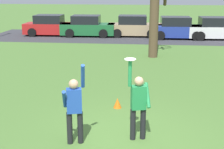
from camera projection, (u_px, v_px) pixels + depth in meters
ground_plane at (124, 139)px, 8.11m from camera, size 120.00×120.00×0.00m
person_catcher at (138, 103)px, 7.88m from camera, size 0.57×0.48×2.08m
person_defender at (74, 106)px, 7.66m from camera, size 0.61×0.53×2.04m
frisbee_disc at (130, 59)px, 7.55m from camera, size 0.28×0.28×0.02m
parked_car_red at (51, 26)px, 24.99m from camera, size 4.15×2.13×1.59m
parked_car_green at (88, 27)px, 24.60m from camera, size 4.15×2.13×1.59m
parked_car_tan at (134, 27)px, 24.53m from camera, size 4.15×2.13×1.59m
parked_car_blue at (177, 29)px, 23.48m from camera, size 4.15×2.13×1.59m
parked_car_white at (216, 29)px, 23.22m from camera, size 4.15×2.13×1.59m
parking_strip at (153, 37)px, 24.19m from camera, size 25.15×6.40×0.01m
bare_tree_tall at (156, 1)px, 16.68m from camera, size 1.37×2.16×5.57m
field_cone_orange at (117, 103)px, 10.17m from camera, size 0.26×0.26×0.32m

